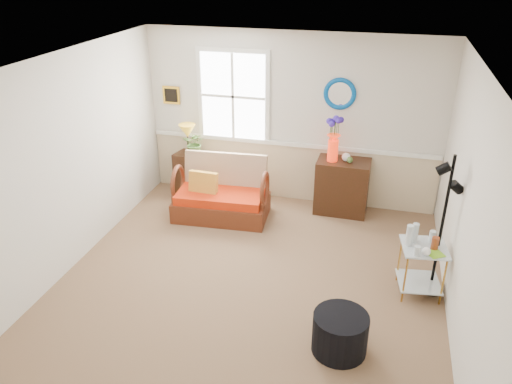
% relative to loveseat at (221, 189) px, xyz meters
% --- Properties ---
extents(floor, '(4.50, 5.00, 0.01)m').
position_rel_loveseat_xyz_m(floor, '(0.84, -1.61, -0.44)').
color(floor, brown).
rests_on(floor, ground).
extents(ceiling, '(4.50, 5.00, 0.01)m').
position_rel_loveseat_xyz_m(ceiling, '(0.84, -1.61, 2.16)').
color(ceiling, white).
rests_on(ceiling, walls).
extents(walls, '(4.51, 5.01, 2.60)m').
position_rel_loveseat_xyz_m(walls, '(0.84, -1.61, 0.86)').
color(walls, beige).
rests_on(walls, floor).
extents(wainscot, '(4.46, 0.02, 0.90)m').
position_rel_loveseat_xyz_m(wainscot, '(0.84, 0.87, 0.01)').
color(wainscot, '#C6B18B').
rests_on(wainscot, walls).
extents(chair_rail, '(4.46, 0.04, 0.06)m').
position_rel_loveseat_xyz_m(chair_rail, '(0.84, 0.86, 0.48)').
color(chair_rail, white).
rests_on(chair_rail, walls).
extents(window, '(1.14, 0.06, 1.44)m').
position_rel_loveseat_xyz_m(window, '(-0.06, 0.86, 1.16)').
color(window, white).
rests_on(window, walls).
extents(picture, '(0.28, 0.03, 0.28)m').
position_rel_loveseat_xyz_m(picture, '(-1.08, 0.87, 1.11)').
color(picture, '#BD8920').
rests_on(picture, walls).
extents(mirror, '(0.47, 0.07, 0.47)m').
position_rel_loveseat_xyz_m(mirror, '(1.54, 0.87, 1.31)').
color(mirror, '#0067C8').
rests_on(mirror, walls).
extents(loveseat, '(1.41, 0.87, 0.89)m').
position_rel_loveseat_xyz_m(loveseat, '(0.00, 0.00, 0.00)').
color(loveseat, '#50210D').
rests_on(loveseat, floor).
extents(throw_pillow, '(0.43, 0.12, 0.42)m').
position_rel_loveseat_xyz_m(throw_pillow, '(-0.25, -0.07, 0.06)').
color(throw_pillow, '#CB640E').
rests_on(throw_pillow, loveseat).
extents(lamp_stand, '(0.45, 0.45, 0.68)m').
position_rel_loveseat_xyz_m(lamp_stand, '(-0.77, 0.68, -0.11)').
color(lamp_stand, '#35180E').
rests_on(lamp_stand, floor).
extents(table_lamp, '(0.36, 0.36, 0.48)m').
position_rel_loveseat_xyz_m(table_lamp, '(-0.76, 0.67, 0.47)').
color(table_lamp, gold).
rests_on(table_lamp, lamp_stand).
extents(potted_plant, '(0.36, 0.40, 0.30)m').
position_rel_loveseat_xyz_m(potted_plant, '(-0.63, 0.63, 0.38)').
color(potted_plant, '#476C2E').
rests_on(potted_plant, lamp_stand).
extents(cabinet, '(0.78, 0.51, 0.83)m').
position_rel_loveseat_xyz_m(cabinet, '(1.70, 0.62, -0.03)').
color(cabinet, '#35180E').
rests_on(cabinet, floor).
extents(flower_vase, '(0.22, 0.22, 0.66)m').
position_rel_loveseat_xyz_m(flower_vase, '(1.53, 0.59, 0.71)').
color(flower_vase, red).
rests_on(flower_vase, cabinet).
extents(side_table, '(0.56, 0.56, 0.62)m').
position_rel_loveseat_xyz_m(side_table, '(2.79, -1.17, -0.13)').
color(side_table, gold).
rests_on(side_table, floor).
extents(tabletop_items, '(0.58, 0.58, 0.25)m').
position_rel_loveseat_xyz_m(tabletop_items, '(2.77, -1.21, 0.30)').
color(tabletop_items, silver).
rests_on(tabletop_items, side_table).
extents(floor_lamp, '(0.25, 0.25, 1.71)m').
position_rel_loveseat_xyz_m(floor_lamp, '(2.94, -1.10, 0.41)').
color(floor_lamp, black).
rests_on(floor_lamp, floor).
extents(ottoman, '(0.67, 0.67, 0.42)m').
position_rel_loveseat_xyz_m(ottoman, '(2.01, -2.35, -0.23)').
color(ottoman, black).
rests_on(ottoman, floor).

